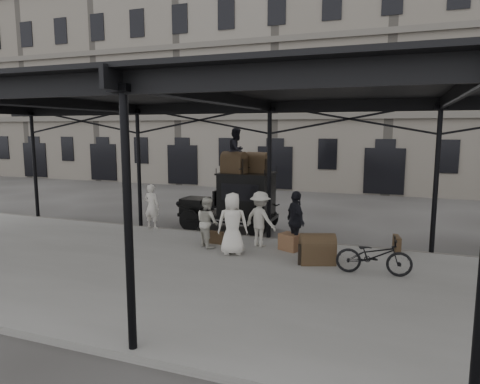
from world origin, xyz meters
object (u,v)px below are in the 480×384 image
at_px(porter_official, 296,221).
at_px(steamer_trunk_roof_near, 234,164).
at_px(taxi, 239,199).
at_px(bicycle, 374,255).
at_px(porter_left, 152,206).
at_px(steamer_trunk_platform, 317,251).

relative_size(porter_official, steamer_trunk_roof_near, 2.05).
bearing_deg(taxi, steamer_trunk_roof_near, -108.07).
height_order(bicycle, steamer_trunk_roof_near, steamer_trunk_roof_near).
bearing_deg(porter_left, steamer_trunk_platform, 164.64).
xyz_separation_m(bicycle, steamer_trunk_roof_near, (-5.10, 3.53, 1.87)).
distance_m(porter_left, bicycle, 8.24).
xyz_separation_m(porter_left, bicycle, (7.88, -2.40, -0.33)).
relative_size(taxi, steamer_trunk_platform, 3.91).
height_order(taxi, steamer_trunk_platform, taxi).
bearing_deg(bicycle, steamer_trunk_roof_near, 50.21).
distance_m(taxi, porter_left, 3.18).
xyz_separation_m(taxi, bicycle, (5.02, -3.78, -0.57)).
bearing_deg(taxi, porter_left, -154.27).
distance_m(porter_left, steamer_trunk_roof_near, 3.37).
bearing_deg(porter_official, taxi, 11.70).
distance_m(steamer_trunk_roof_near, steamer_trunk_platform, 5.20).
relative_size(porter_official, steamer_trunk_platform, 1.92).
relative_size(bicycle, steamer_trunk_platform, 1.96).
height_order(porter_official, steamer_trunk_platform, porter_official).
distance_m(porter_left, steamer_trunk_platform, 6.73).
xyz_separation_m(taxi, steamer_trunk_roof_near, (-0.08, -0.25, 1.30)).
distance_m(bicycle, steamer_trunk_platform, 1.53).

